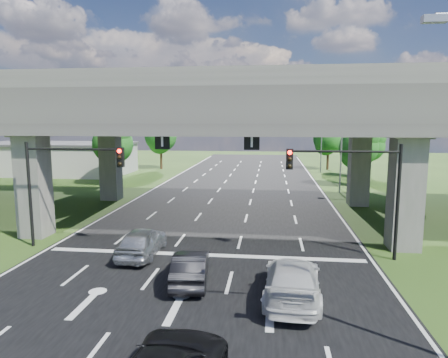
% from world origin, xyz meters
% --- Properties ---
extents(ground, '(160.00, 160.00, 0.00)m').
position_xyz_m(ground, '(0.00, 0.00, 0.00)').
color(ground, '#254115').
rests_on(ground, ground).
extents(road, '(18.00, 120.00, 0.03)m').
position_xyz_m(road, '(0.00, 10.00, 0.01)').
color(road, black).
rests_on(road, ground).
extents(overpass, '(80.00, 15.00, 10.00)m').
position_xyz_m(overpass, '(0.00, 12.00, 7.92)').
color(overpass, '#353230').
rests_on(overpass, ground).
extents(warehouse, '(20.00, 10.00, 4.00)m').
position_xyz_m(warehouse, '(-26.00, 35.00, 2.00)').
color(warehouse, '#9E9E99').
rests_on(warehouse, ground).
extents(signal_right, '(5.76, 0.54, 6.00)m').
position_xyz_m(signal_right, '(7.82, 3.94, 4.19)').
color(signal_right, black).
rests_on(signal_right, ground).
extents(signal_left, '(5.76, 0.54, 6.00)m').
position_xyz_m(signal_left, '(-7.82, 3.94, 4.19)').
color(signal_left, black).
rests_on(signal_left, ground).
extents(streetlight_far, '(3.38, 0.25, 10.00)m').
position_xyz_m(streetlight_far, '(10.10, 24.00, 5.85)').
color(streetlight_far, gray).
rests_on(streetlight_far, ground).
extents(streetlight_beyond, '(3.38, 0.25, 10.00)m').
position_xyz_m(streetlight_beyond, '(10.10, 40.00, 5.85)').
color(streetlight_beyond, gray).
rests_on(streetlight_beyond, ground).
extents(tree_left_near, '(4.50, 4.50, 7.80)m').
position_xyz_m(tree_left_near, '(-13.95, 26.00, 4.82)').
color(tree_left_near, black).
rests_on(tree_left_near, ground).
extents(tree_left_mid, '(3.91, 3.90, 6.76)m').
position_xyz_m(tree_left_mid, '(-16.95, 34.00, 4.17)').
color(tree_left_mid, black).
rests_on(tree_left_mid, ground).
extents(tree_left_far, '(4.80, 4.80, 8.32)m').
position_xyz_m(tree_left_far, '(-12.95, 42.00, 5.14)').
color(tree_left_far, black).
rests_on(tree_left_far, ground).
extents(tree_right_near, '(4.20, 4.20, 7.28)m').
position_xyz_m(tree_right_near, '(13.05, 28.00, 4.50)').
color(tree_right_near, black).
rests_on(tree_right_near, ground).
extents(tree_right_mid, '(3.91, 3.90, 6.76)m').
position_xyz_m(tree_right_mid, '(16.05, 36.00, 4.17)').
color(tree_right_mid, black).
rests_on(tree_right_mid, ground).
extents(tree_right_far, '(4.50, 4.50, 7.80)m').
position_xyz_m(tree_right_far, '(12.05, 44.00, 4.82)').
color(tree_right_far, black).
rests_on(tree_right_far, ground).
extents(car_silver, '(1.86, 4.53, 1.54)m').
position_xyz_m(car_silver, '(-3.17, 3.00, 0.80)').
color(car_silver, '#B8BBC1').
rests_on(car_silver, road).
extents(car_dark, '(1.95, 4.34, 1.38)m').
position_xyz_m(car_dark, '(0.10, -0.21, 0.72)').
color(car_dark, black).
rests_on(car_dark, road).
extents(car_white, '(2.49, 5.50, 1.56)m').
position_xyz_m(car_white, '(4.49, -1.31, 0.81)').
color(car_white, silver).
rests_on(car_white, road).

